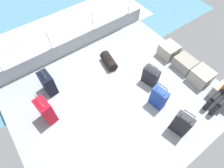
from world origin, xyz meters
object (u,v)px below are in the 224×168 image
suitcase_4 (46,111)px  duffel_bag (109,61)px  cargo_crate_0 (169,51)px  suitcase_0 (151,76)px  cargo_crate_2 (201,76)px  cargo_crate_1 (185,64)px  suitcase_3 (158,98)px  suitcase_2 (181,124)px  suitcase_1 (48,83)px

suitcase_4 → duffel_bag: 2.22m
cargo_crate_0 → suitcase_0: 1.23m
suitcase_0 → cargo_crate_2: bearing=55.8°
cargo_crate_1 → suitcase_3: bearing=-74.4°
suitcase_2 → suitcase_3: size_ratio=1.10×
suitcase_1 → suitcase_4: suitcase_4 is taller
duffel_bag → suitcase_4: bearing=-76.0°
suitcase_4 → duffel_bag: bearing=104.0°
suitcase_0 → suitcase_3: suitcase_3 is taller
cargo_crate_0 → cargo_crate_1: size_ratio=0.86×
cargo_crate_0 → duffel_bag: bearing=-114.6°
suitcase_1 → suitcase_2: (2.76, 1.89, 0.03)m
cargo_crate_2 → suitcase_2: (0.62, -1.55, 0.14)m
cargo_crate_1 → suitcase_3: 1.55m
cargo_crate_1 → suitcase_2: size_ratio=0.67×
suitcase_0 → suitcase_1: size_ratio=0.87×
cargo_crate_0 → suitcase_3: bearing=-54.8°
cargo_crate_2 → suitcase_0: bearing=-124.2°
suitcase_3 → suitcase_0: bearing=152.5°
cargo_crate_0 → duffel_bag: 1.83m
suitcase_0 → duffel_bag: suitcase_0 is taller
suitcase_0 → suitcase_2: (1.40, -0.41, 0.07)m
suitcase_4 → duffel_bag: (-0.54, 2.15, -0.21)m
cargo_crate_1 → suitcase_0: size_ratio=0.86×
cargo_crate_1 → suitcase_1: 3.80m
suitcase_0 → suitcase_1: suitcase_1 is taller
suitcase_4 → suitcase_3: bearing=61.7°
suitcase_1 → duffel_bag: (0.18, 1.78, -0.17)m
suitcase_3 → suitcase_4: suitcase_4 is taller
cargo_crate_2 → suitcase_0: suitcase_0 is taller
suitcase_0 → cargo_crate_0: bearing=110.2°
suitcase_0 → suitcase_4: size_ratio=0.79×
suitcase_0 → duffel_bag: 1.30m
suitcase_1 → duffel_bag: 1.80m
suitcase_3 → cargo_crate_0: bearing=125.2°
cargo_crate_2 → suitcase_3: size_ratio=0.67×
cargo_crate_0 → cargo_crate_2: size_ratio=0.95×
suitcase_1 → suitcase_2: 3.35m
suitcase_2 → suitcase_0: bearing=163.8°
cargo_crate_2 → suitcase_0: 1.39m
suitcase_1 → cargo_crate_2: bearing=58.0°
cargo_crate_1 → duffel_bag: 2.18m
cargo_crate_0 → suitcase_0: (0.42, -1.15, 0.08)m
suitcase_0 → duffel_bag: (-1.19, -0.52, -0.13)m
suitcase_2 → suitcase_3: bearing=173.6°
suitcase_0 → suitcase_2: suitcase_2 is taller
cargo_crate_2 → cargo_crate_0: bearing=179.7°
suitcase_2 → suitcase_4: bearing=-132.2°
suitcase_4 → cargo_crate_1: bearing=77.5°
suitcase_1 → cargo_crate_0: bearing=74.7°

